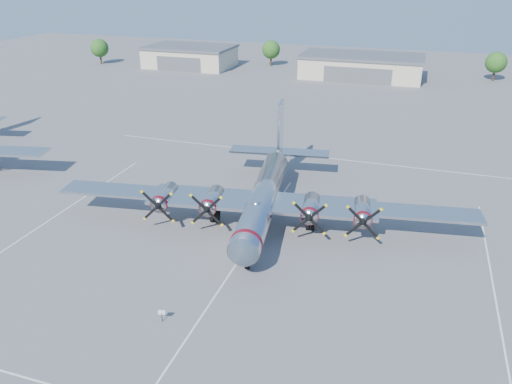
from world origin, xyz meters
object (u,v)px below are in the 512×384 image
(info_placard, at_px, (162,314))
(main_bomber_b29, at_px, (265,217))
(tree_east, at_px, (496,62))
(tree_far_west, at_px, (99,48))
(hangar_west, at_px, (190,56))
(hangar_center, at_px, (361,66))
(tree_west, at_px, (271,50))

(info_placard, bearing_deg, main_bomber_b29, 68.61)
(tree_east, bearing_deg, tree_far_west, -174.29)
(hangar_west, relative_size, tree_far_west, 3.40)
(tree_east, xyz_separation_m, main_bomber_b29, (-30.27, -83.07, -4.22))
(main_bomber_b29, xyz_separation_m, info_placard, (-2.34, -18.95, 0.73))
(tree_east, height_order, main_bomber_b29, tree_east)
(tree_east, relative_size, main_bomber_b29, 0.15)
(hangar_center, height_order, info_placard, hangar_center)
(tree_far_west, bearing_deg, tree_west, 14.93)
(hangar_west, bearing_deg, tree_west, 21.89)
(tree_west, distance_m, tree_east, 55.04)
(tree_far_west, height_order, info_placard, tree_far_west)
(hangar_west, distance_m, tree_far_west, 25.36)
(hangar_center, height_order, main_bomber_b29, hangar_center)
(tree_east, distance_m, main_bomber_b29, 88.51)
(tree_east, xyz_separation_m, info_placard, (-32.61, -102.02, -3.49))
(tree_far_west, bearing_deg, hangar_west, 9.01)
(tree_far_west, relative_size, tree_west, 1.00)
(hangar_center, bearing_deg, main_bomber_b29, -90.20)
(hangar_west, height_order, tree_west, tree_west)
(main_bomber_b29, bearing_deg, tree_east, 61.53)
(hangar_west, xyz_separation_m, tree_west, (20.00, 8.04, 1.51))
(info_placard, bearing_deg, tree_west, 87.79)
(main_bomber_b29, relative_size, info_placard, 41.17)
(hangar_west, height_order, tree_far_west, tree_far_west)
(hangar_west, distance_m, main_bomber_b29, 89.12)
(hangar_center, distance_m, tree_far_west, 70.13)
(tree_far_west, relative_size, info_placard, 6.37)
(hangar_west, xyz_separation_m, info_placard, (42.39, -95.98, -1.98))
(tree_east, bearing_deg, main_bomber_b29, -110.02)
(hangar_west, distance_m, tree_east, 75.26)
(info_placard, bearing_deg, hangar_west, 99.48)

